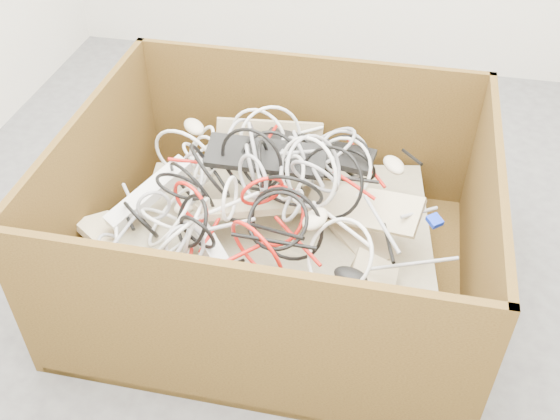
% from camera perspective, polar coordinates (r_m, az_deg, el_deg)
% --- Properties ---
extents(ground, '(3.00, 3.00, 0.00)m').
position_cam_1_polar(ground, '(2.44, 0.96, -3.16)').
color(ground, '#48484A').
rests_on(ground, ground).
extents(cardboard_box, '(1.32, 1.10, 0.62)m').
position_cam_1_polar(cardboard_box, '(2.22, -0.59, -3.29)').
color(cardboard_box, '#38270E').
rests_on(cardboard_box, ground).
extents(keyboard_pile, '(1.13, 0.95, 0.34)m').
position_cam_1_polar(keyboard_pile, '(2.15, -0.27, -0.13)').
color(keyboard_pile, '#C9B38E').
rests_on(keyboard_pile, cardboard_box).
extents(mice_scatter, '(0.84, 0.74, 0.18)m').
position_cam_1_polar(mice_scatter, '(2.05, -0.24, 0.10)').
color(mice_scatter, beige).
rests_on(mice_scatter, keyboard_pile).
extents(power_strip_left, '(0.23, 0.31, 0.14)m').
position_cam_1_polar(power_strip_left, '(2.16, -11.57, 1.47)').
color(power_strip_left, white).
rests_on(power_strip_left, keyboard_pile).
extents(power_strip_right, '(0.22, 0.23, 0.09)m').
position_cam_1_polar(power_strip_right, '(1.96, -5.83, -3.90)').
color(power_strip_right, white).
rests_on(power_strip_right, keyboard_pile).
extents(vga_plug, '(0.06, 0.06, 0.03)m').
position_cam_1_polar(vga_plug, '(2.08, 13.58, -0.93)').
color(vga_plug, '#0D2AD1').
rests_on(vga_plug, keyboard_pile).
extents(cable_tangle, '(1.13, 0.91, 0.45)m').
position_cam_1_polar(cable_tangle, '(2.07, -2.60, 2.09)').
color(cable_tangle, silver).
rests_on(cable_tangle, keyboard_pile).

